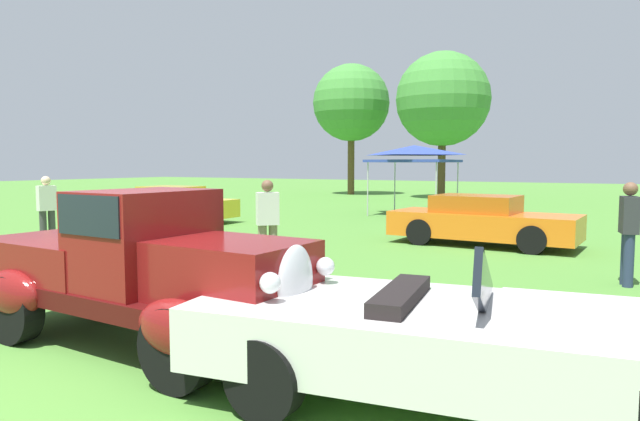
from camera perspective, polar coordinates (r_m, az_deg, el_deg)
name	(u,v)px	position (r m, az deg, el deg)	size (l,w,h in m)	color
ground_plane	(94,359)	(6.31, -22.10, -13.86)	(120.00, 120.00, 0.00)	#4C8433
feature_pickup_truck	(141,266)	(6.42, -17.77, -5.45)	(4.37, 1.92, 1.70)	#400B0B
neighbor_convertible	(465,339)	(4.74, 14.56, -12.56)	(4.50, 2.34, 1.40)	silver
show_car_yellow	(174,204)	(19.79, -14.70, 0.60)	(4.32, 1.83, 1.22)	yellow
show_car_orange	(481,221)	(14.15, 16.12, -1.02)	(4.47, 1.89, 1.22)	orange
spectator_near_truck	(47,208)	(14.99, -26.10, 0.20)	(0.34, 0.45, 1.69)	#383838
spectator_between_cars	(268,222)	(10.36, -5.36, -1.16)	(0.45, 0.45, 1.69)	#7F7056
spectator_by_row	(629,230)	(10.32, 28.97, -1.76)	(0.32, 0.44, 1.69)	#283351
canopy_tent_left_field	(414,153)	(22.07, 9.59, 5.84)	(2.99, 2.99, 2.71)	#B7B7BC
treeline_far_left	(351,103)	(36.78, 3.21, 10.88)	(4.96, 4.96, 8.41)	brown
treeline_mid_left	(443,99)	(33.13, 12.42, 11.01)	(5.34, 5.34, 8.34)	#47331E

